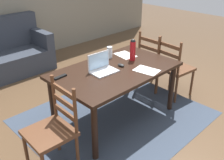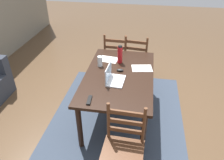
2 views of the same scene
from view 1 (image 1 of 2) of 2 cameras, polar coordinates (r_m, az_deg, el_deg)
ground_plane at (r=3.61m, az=0.72°, el=-8.15°), size 14.00×14.00×0.00m
area_rug at (r=3.61m, az=0.72°, el=-8.11°), size 2.31×2.00×0.01m
dining_table at (r=3.28m, az=0.78°, el=1.16°), size 1.59×0.96×0.73m
chair_right_near at (r=4.04m, az=13.59°, el=2.57°), size 0.49×0.49×0.95m
chair_left_near at (r=2.68m, az=-12.98°, el=-10.76°), size 0.46×0.46×0.95m
chair_right_far at (r=4.23m, az=9.28°, el=4.11°), size 0.46×0.46×0.95m
laptop at (r=3.16m, az=-2.28°, el=2.94°), size 0.33×0.24×0.23m
water_bottle at (r=3.46m, az=4.60°, el=6.76°), size 0.08×0.08×0.30m
drinking_glass at (r=3.56m, az=-0.53°, el=6.14°), size 0.07×0.07×0.16m
computer_mouse at (r=3.31m, az=2.02°, el=3.31°), size 0.06×0.10×0.03m
tv_remote at (r=3.07m, az=-11.35°, el=0.68°), size 0.17×0.06×0.02m
paper_stack_left at (r=3.68m, az=2.99°, el=5.52°), size 0.25×0.32×0.00m
paper_stack_right at (r=3.22m, az=7.65°, el=2.13°), size 0.26×0.33×0.00m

